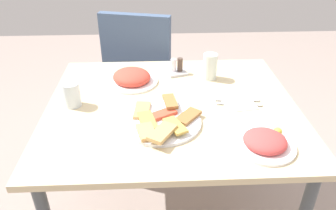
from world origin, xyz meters
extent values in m
cube|color=beige|center=(0.00, 0.00, 0.71)|extent=(1.03, 0.89, 0.02)
cylinder|color=#42494C|center=(-0.45, 0.38, 0.35)|extent=(0.04, 0.04, 0.70)
cylinder|color=#42494C|center=(0.45, 0.38, 0.35)|extent=(0.04, 0.04, 0.70)
cube|color=#42597A|center=(-0.13, 0.78, 0.44)|extent=(0.51, 0.51, 0.06)
cube|color=#42597A|center=(-0.17, 0.60, 0.70)|extent=(0.40, 0.15, 0.46)
cylinder|color=#9B6C45|center=(0.11, 0.92, 0.21)|extent=(0.03, 0.03, 0.41)
cylinder|color=#9B6C45|center=(-0.26, 1.02, 0.21)|extent=(0.03, 0.03, 0.41)
cylinder|color=#9B6C45|center=(0.01, 0.55, 0.21)|extent=(0.03, 0.03, 0.41)
cylinder|color=#9B6C45|center=(-0.36, 0.65, 0.21)|extent=(0.03, 0.03, 0.41)
cylinder|color=white|center=(-0.05, -0.14, 0.73)|extent=(0.30, 0.30, 0.01)
cube|color=#DC4D34|center=(-0.04, -0.10, 0.74)|extent=(0.11, 0.09, 0.01)
cube|color=#996837|center=(0.05, -0.12, 0.74)|extent=(0.11, 0.12, 0.01)
cube|color=#CA9147|center=(-0.10, -0.15, 0.75)|extent=(0.08, 0.13, 0.01)
cube|color=gold|center=(0.00, -0.20, 0.75)|extent=(0.09, 0.12, 0.01)
cube|color=olive|center=(-0.01, -0.03, 0.76)|extent=(0.06, 0.11, 0.01)
cube|color=tan|center=(-0.12, -0.07, 0.74)|extent=(0.07, 0.12, 0.01)
cube|color=tan|center=(-0.05, -0.24, 0.76)|extent=(0.11, 0.13, 0.01)
cube|color=tan|center=(-0.10, -0.22, 0.75)|extent=(0.08, 0.11, 0.02)
cylinder|color=white|center=(-0.17, 0.21, 0.73)|extent=(0.24, 0.24, 0.01)
ellipsoid|color=#D84536|center=(-0.17, 0.21, 0.75)|extent=(0.24, 0.24, 0.07)
sphere|color=#DFD84C|center=(-0.15, 0.15, 0.75)|extent=(0.03, 0.03, 0.03)
cylinder|color=white|center=(0.30, -0.29, 0.73)|extent=(0.21, 0.21, 0.01)
ellipsoid|color=#D34442|center=(0.30, -0.29, 0.75)|extent=(0.20, 0.20, 0.05)
sphere|color=yellow|center=(0.36, -0.25, 0.75)|extent=(0.03, 0.03, 0.03)
cylinder|color=silver|center=(0.19, 0.23, 0.79)|extent=(0.09, 0.09, 0.12)
cylinder|color=silver|center=(-0.40, 0.01, 0.78)|extent=(0.07, 0.07, 0.10)
cube|color=white|center=(0.28, 0.00, 0.73)|extent=(0.15, 0.15, 0.00)
cube|color=silver|center=(0.28, -0.02, 0.73)|extent=(0.18, 0.04, 0.00)
cube|color=silver|center=(0.28, 0.02, 0.73)|extent=(0.18, 0.03, 0.00)
cube|color=#B2B2B7|center=(0.04, 0.30, 0.73)|extent=(0.11, 0.11, 0.01)
cylinder|color=white|center=(0.02, 0.30, 0.77)|extent=(0.03, 0.03, 0.06)
cylinder|color=#4C3C32|center=(0.06, 0.30, 0.77)|extent=(0.03, 0.03, 0.07)
camera|label=1|loc=(-0.07, -1.17, 1.43)|focal=35.31mm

